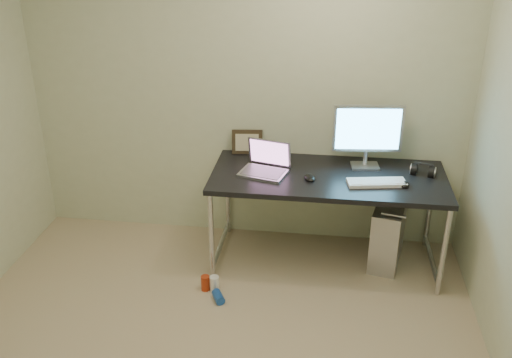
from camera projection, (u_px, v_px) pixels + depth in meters
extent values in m
cube|color=beige|center=(245.00, 92.00, 4.46)|extent=(3.50, 0.02, 2.50)
cube|color=black|center=(328.00, 177.00, 4.26)|extent=(1.75, 0.77, 0.04)
cylinder|color=silver|center=(211.00, 236.00, 4.21)|extent=(0.04, 0.04, 0.71)
cylinder|color=silver|center=(228.00, 195.00, 4.83)|extent=(0.04, 0.04, 0.71)
cylinder|color=silver|center=(444.00, 253.00, 4.01)|extent=(0.04, 0.04, 0.71)
cylinder|color=silver|center=(430.00, 207.00, 4.63)|extent=(0.04, 0.04, 0.71)
cylinder|color=silver|center=(221.00, 244.00, 4.64)|extent=(0.04, 0.69, 0.04)
cylinder|color=silver|center=(431.00, 259.00, 4.44)|extent=(0.04, 0.69, 0.04)
cube|color=#BBBBC0|center=(388.00, 233.00, 4.46)|extent=(0.31, 0.52, 0.50)
cylinder|color=silver|center=(394.00, 215.00, 4.16)|extent=(0.18, 0.06, 0.02)
cylinder|color=silver|center=(389.00, 191.00, 4.52)|extent=(0.18, 0.06, 0.02)
cylinder|color=black|center=(381.00, 200.00, 4.65)|extent=(0.01, 0.16, 0.69)
cylinder|color=black|center=(392.00, 204.00, 4.63)|extent=(0.02, 0.11, 0.71)
cylinder|color=#B03213|center=(205.00, 283.00, 4.19)|extent=(0.07, 0.07, 0.12)
cylinder|color=white|center=(215.00, 284.00, 4.17)|extent=(0.09, 0.09, 0.12)
cylinder|color=#1C4DAB|center=(218.00, 297.00, 4.08)|extent=(0.12, 0.14, 0.07)
cube|color=silver|center=(263.00, 173.00, 4.26)|extent=(0.38, 0.31, 0.02)
cube|color=slate|center=(263.00, 172.00, 4.26)|extent=(0.34, 0.27, 0.00)
cube|color=gray|center=(270.00, 152.00, 4.32)|extent=(0.34, 0.13, 0.22)
cube|color=#824F77|center=(269.00, 153.00, 4.32)|extent=(0.30, 0.11, 0.19)
cube|color=silver|center=(365.00, 166.00, 4.39)|extent=(0.22, 0.17, 0.02)
cylinder|color=silver|center=(365.00, 157.00, 4.37)|extent=(0.03, 0.03, 0.11)
cube|color=silver|center=(368.00, 128.00, 4.26)|extent=(0.52, 0.09, 0.36)
cube|color=#55BAF4|center=(368.00, 129.00, 4.25)|extent=(0.47, 0.06, 0.31)
cube|color=white|center=(377.00, 183.00, 4.11)|extent=(0.44, 0.21, 0.03)
ellipsoid|color=black|center=(405.00, 183.00, 4.08)|extent=(0.08, 0.12, 0.04)
ellipsoid|color=black|center=(310.00, 177.00, 4.18)|extent=(0.11, 0.14, 0.04)
cylinder|color=black|center=(414.00, 170.00, 4.26)|extent=(0.07, 0.11, 0.11)
cylinder|color=black|center=(432.00, 171.00, 4.24)|extent=(0.07, 0.11, 0.11)
cube|color=black|center=(424.00, 164.00, 4.23)|extent=(0.14, 0.05, 0.01)
cube|color=#2D2316|center=(247.00, 142.00, 4.59)|extent=(0.25, 0.10, 0.20)
cylinder|color=silver|center=(278.00, 152.00, 4.52)|extent=(0.01, 0.01, 0.10)
cylinder|color=white|center=(278.00, 145.00, 4.49)|extent=(0.05, 0.04, 0.04)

